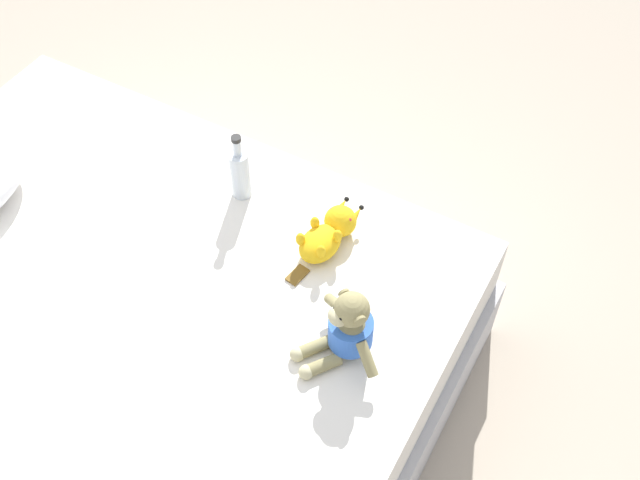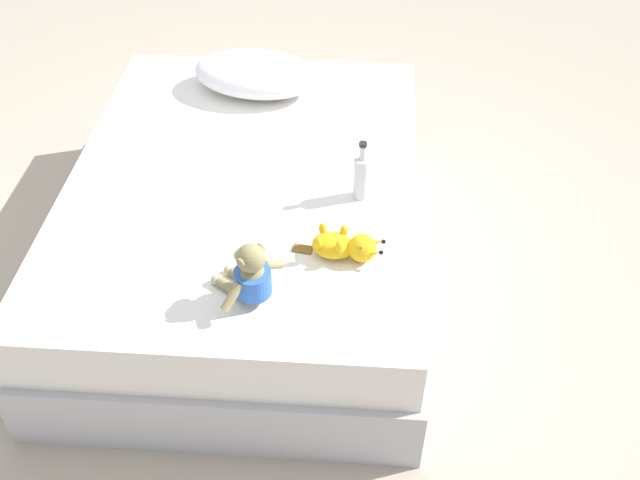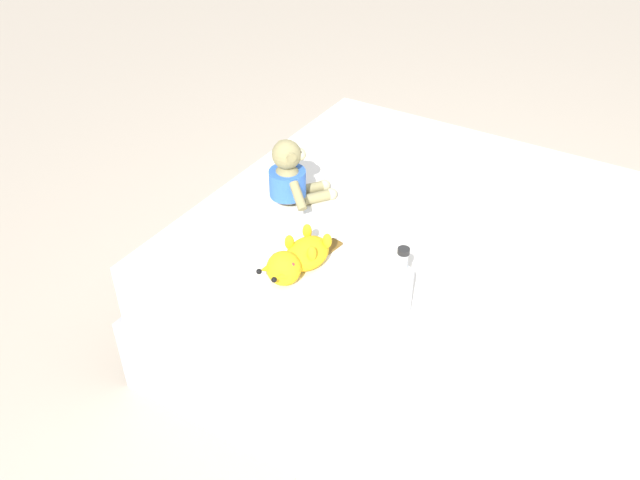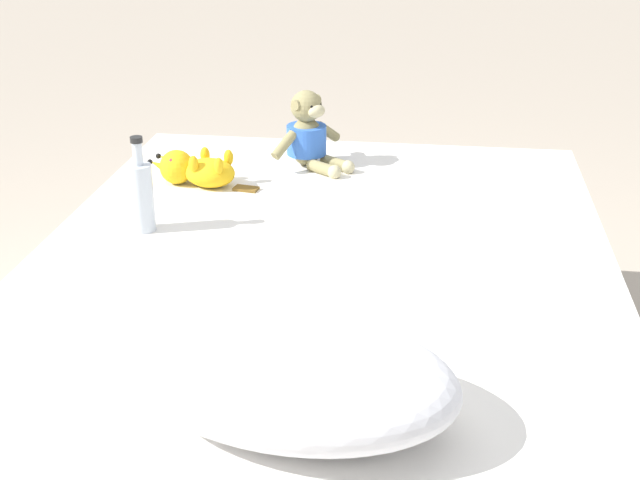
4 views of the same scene
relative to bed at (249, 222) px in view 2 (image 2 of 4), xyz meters
The scene contains 6 objects.
ground_plane 0.25m from the bed, ahead, with size 16.00×16.00×0.00m, color #B7A893.
bed is the anchor object (origin of this frame).
pillow 0.73m from the bed, 93.33° to the left, with size 0.62×0.44×0.17m.
plush_monkey 0.78m from the bed, 79.38° to the right, with size 0.25×0.25×0.24m.
plush_yellow_creature 0.70m from the bed, 47.01° to the right, with size 0.33×0.13×0.10m.
glass_bottle 0.60m from the bed, 13.71° to the right, with size 0.06×0.06×0.25m.
Camera 2 is at (0.47, -2.31, 2.27)m, focal length 40.63 mm.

